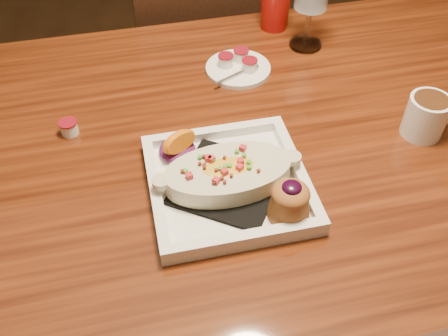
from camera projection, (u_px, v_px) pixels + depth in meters
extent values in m
plane|color=#302010|center=(253.00, 323.00, 1.48)|extent=(7.00, 7.00, 0.00)
cube|color=maroon|center=(269.00, 143.00, 0.96)|extent=(1.50, 0.90, 0.04)
cylinder|color=black|center=(429.00, 119.00, 1.58)|extent=(0.07, 0.07, 0.71)
cube|color=black|center=(201.00, 64.00, 1.63)|extent=(0.42, 0.42, 0.04)
cylinder|color=black|center=(237.00, 83.00, 1.94)|extent=(0.04, 0.04, 0.45)
cylinder|color=black|center=(150.00, 95.00, 1.88)|extent=(0.04, 0.04, 0.45)
cylinder|color=black|center=(262.00, 141.00, 1.71)|extent=(0.04, 0.04, 0.45)
cylinder|color=black|center=(163.00, 157.00, 1.65)|extent=(0.04, 0.04, 0.45)
cube|color=black|center=(212.00, 24.00, 1.32)|extent=(0.40, 0.03, 0.46)
cube|color=white|center=(228.00, 186.00, 0.84)|extent=(0.26, 0.26, 0.01)
cube|color=black|center=(228.00, 183.00, 0.84)|extent=(0.23, 0.23, 0.01)
ellipsoid|color=gold|center=(228.00, 173.00, 0.82)|extent=(0.19, 0.10, 0.03)
ellipsoid|color=#531347|center=(177.00, 150.00, 0.88)|extent=(0.07, 0.07, 0.02)
cone|color=#995D26|center=(289.00, 204.00, 0.77)|extent=(0.07, 0.07, 0.05)
ellipsoid|color=#995D26|center=(291.00, 194.00, 0.76)|extent=(0.06, 0.06, 0.03)
ellipsoid|color=black|center=(292.00, 187.00, 0.75)|extent=(0.03, 0.03, 0.01)
cylinder|color=white|center=(426.00, 117.00, 0.92)|extent=(0.08, 0.08, 0.08)
cylinder|color=#3A200F|center=(431.00, 103.00, 0.89)|extent=(0.06, 0.06, 0.02)
torus|color=white|center=(444.00, 112.00, 0.93)|extent=(0.06, 0.02, 0.06)
cylinder|color=silver|center=(305.00, 44.00, 1.16)|extent=(0.07, 0.07, 0.01)
cylinder|color=silver|center=(308.00, 27.00, 1.12)|extent=(0.01, 0.01, 0.09)
cylinder|color=white|center=(238.00, 69.00, 1.08)|extent=(0.14, 0.14, 0.01)
cylinder|color=white|center=(226.00, 61.00, 1.08)|extent=(0.03, 0.03, 0.02)
cylinder|color=maroon|center=(226.00, 56.00, 1.07)|extent=(0.03, 0.03, 0.00)
cylinder|color=white|center=(241.00, 56.00, 1.09)|extent=(0.03, 0.03, 0.02)
cylinder|color=maroon|center=(241.00, 51.00, 1.08)|extent=(0.03, 0.03, 0.00)
cylinder|color=white|center=(250.00, 66.00, 1.06)|extent=(0.03, 0.03, 0.02)
cylinder|color=maroon|center=(250.00, 60.00, 1.05)|extent=(0.03, 0.03, 0.00)
cylinder|color=white|center=(69.00, 128.00, 0.94)|extent=(0.03, 0.03, 0.02)
cylinder|color=maroon|center=(67.00, 123.00, 0.93)|extent=(0.04, 0.04, 0.00)
cone|color=#B0110C|center=(275.00, 3.00, 1.17)|extent=(0.08, 0.08, 0.13)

